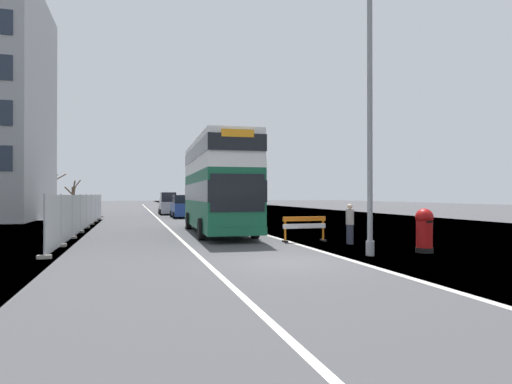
{
  "coord_description": "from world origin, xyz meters",
  "views": [
    {
      "loc": [
        -4.56,
        -13.02,
        2.08
      ],
      "look_at": [
        1.0,
        6.85,
        2.2
      ],
      "focal_mm": 31.2,
      "sensor_mm": 36.0,
      "label": 1
    }
  ],
  "objects_px": {
    "lamppost_foreground": "(370,121)",
    "pedestrian_at_kerb": "(350,224)",
    "red_pillar_postbox": "(424,228)",
    "car_receding_far": "(168,203)",
    "car_oncoming_near": "(183,207)",
    "roadworks_barrier": "(304,226)",
    "car_receding_mid": "(169,206)",
    "double_decker_bus": "(217,184)"
  },
  "relations": [
    {
      "from": "red_pillar_postbox",
      "to": "pedestrian_at_kerb",
      "type": "bearing_deg",
      "value": 111.79
    },
    {
      "from": "red_pillar_postbox",
      "to": "pedestrian_at_kerb",
      "type": "relative_size",
      "value": 0.94
    },
    {
      "from": "lamppost_foreground",
      "to": "roadworks_barrier",
      "type": "relative_size",
      "value": 4.84
    },
    {
      "from": "roadworks_barrier",
      "to": "pedestrian_at_kerb",
      "type": "relative_size",
      "value": 1.18
    },
    {
      "from": "lamppost_foreground",
      "to": "red_pillar_postbox",
      "type": "distance_m",
      "value": 4.37
    },
    {
      "from": "lamppost_foreground",
      "to": "pedestrian_at_kerb",
      "type": "relative_size",
      "value": 5.72
    },
    {
      "from": "car_oncoming_near",
      "to": "car_receding_far",
      "type": "distance_m",
      "value": 15.1
    },
    {
      "from": "lamppost_foreground",
      "to": "car_receding_far",
      "type": "height_order",
      "value": "lamppost_foreground"
    },
    {
      "from": "double_decker_bus",
      "to": "lamppost_foreground",
      "type": "height_order",
      "value": "lamppost_foreground"
    },
    {
      "from": "car_receding_far",
      "to": "roadworks_barrier",
      "type": "bearing_deg",
      "value": -85.33
    },
    {
      "from": "car_oncoming_near",
      "to": "lamppost_foreground",
      "type": "bearing_deg",
      "value": -82.75
    },
    {
      "from": "lamppost_foreground",
      "to": "car_receding_mid",
      "type": "distance_m",
      "value": 33.91
    },
    {
      "from": "car_receding_far",
      "to": "red_pillar_postbox",
      "type": "bearing_deg",
      "value": -82.05
    },
    {
      "from": "lamppost_foreground",
      "to": "car_receding_far",
      "type": "relative_size",
      "value": 2.23
    },
    {
      "from": "red_pillar_postbox",
      "to": "car_oncoming_near",
      "type": "relative_size",
      "value": 0.36
    },
    {
      "from": "car_oncoming_near",
      "to": "car_receding_far",
      "type": "relative_size",
      "value": 1.01
    },
    {
      "from": "lamppost_foreground",
      "to": "car_receding_mid",
      "type": "xyz_separation_m",
      "value": [
        -4.13,
        33.46,
        -3.64
      ]
    },
    {
      "from": "double_decker_bus",
      "to": "car_oncoming_near",
      "type": "height_order",
      "value": "double_decker_bus"
    },
    {
      "from": "pedestrian_at_kerb",
      "to": "car_receding_mid",
      "type": "bearing_deg",
      "value": 99.72
    },
    {
      "from": "roadworks_barrier",
      "to": "pedestrian_at_kerb",
      "type": "xyz_separation_m",
      "value": [
        1.51,
        -1.36,
        0.13
      ]
    },
    {
      "from": "roadworks_barrier",
      "to": "car_oncoming_near",
      "type": "xyz_separation_m",
      "value": [
        -2.92,
        22.02,
        0.24
      ]
    },
    {
      "from": "car_receding_mid",
      "to": "car_receding_far",
      "type": "distance_m",
      "value": 8.44
    },
    {
      "from": "lamppost_foreground",
      "to": "car_receding_far",
      "type": "xyz_separation_m",
      "value": [
        -3.52,
        41.87,
        -3.49
      ]
    },
    {
      "from": "lamppost_foreground",
      "to": "red_pillar_postbox",
      "type": "height_order",
      "value": "lamppost_foreground"
    },
    {
      "from": "car_receding_far",
      "to": "lamppost_foreground",
      "type": "bearing_deg",
      "value": -85.19
    },
    {
      "from": "red_pillar_postbox",
      "to": "roadworks_barrier",
      "type": "relative_size",
      "value": 0.79
    },
    {
      "from": "car_oncoming_near",
      "to": "car_receding_mid",
      "type": "height_order",
      "value": "car_oncoming_near"
    },
    {
      "from": "double_decker_bus",
      "to": "car_receding_mid",
      "type": "distance_m",
      "value": 23.4
    },
    {
      "from": "lamppost_foreground",
      "to": "pedestrian_at_kerb",
      "type": "distance_m",
      "value": 5.15
    },
    {
      "from": "red_pillar_postbox",
      "to": "car_oncoming_near",
      "type": "xyz_separation_m",
      "value": [
        -5.7,
        26.58,
        0.09
      ]
    },
    {
      "from": "car_receding_mid",
      "to": "double_decker_bus",
      "type": "bearing_deg",
      "value": -88.13
    },
    {
      "from": "car_oncoming_near",
      "to": "pedestrian_at_kerb",
      "type": "height_order",
      "value": "car_oncoming_near"
    },
    {
      "from": "lamppost_foreground",
      "to": "pedestrian_at_kerb",
      "type": "height_order",
      "value": "lamppost_foreground"
    },
    {
      "from": "red_pillar_postbox",
      "to": "car_oncoming_near",
      "type": "bearing_deg",
      "value": 102.11
    },
    {
      "from": "double_decker_bus",
      "to": "car_receding_mid",
      "type": "height_order",
      "value": "double_decker_bus"
    },
    {
      "from": "double_decker_bus",
      "to": "lamppost_foreground",
      "type": "bearing_deg",
      "value": -71.59
    },
    {
      "from": "red_pillar_postbox",
      "to": "car_oncoming_near",
      "type": "height_order",
      "value": "car_oncoming_near"
    },
    {
      "from": "car_receding_far",
      "to": "car_oncoming_near",
      "type": "bearing_deg",
      "value": -89.55
    },
    {
      "from": "double_decker_bus",
      "to": "car_receding_mid",
      "type": "bearing_deg",
      "value": 91.87
    },
    {
      "from": "red_pillar_postbox",
      "to": "car_receding_far",
      "type": "relative_size",
      "value": 0.37
    },
    {
      "from": "double_decker_bus",
      "to": "lamppost_foreground",
      "type": "distance_m",
      "value": 10.86
    },
    {
      "from": "red_pillar_postbox",
      "to": "car_receding_mid",
      "type": "xyz_separation_m",
      "value": [
        -6.43,
        33.26,
        0.08
      ]
    }
  ]
}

